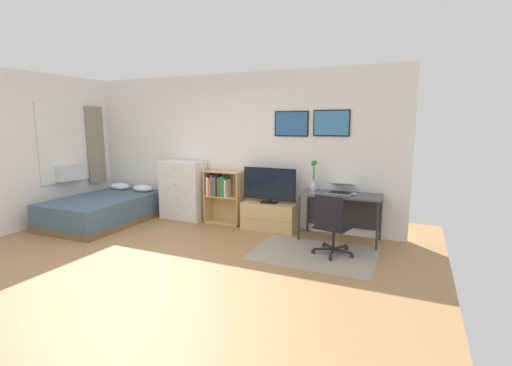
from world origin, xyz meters
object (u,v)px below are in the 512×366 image
bed (104,209)px  desk (341,202)px  bamboo_vase (314,175)px  wine_glass (313,184)px  tv_stand (270,216)px  computer_mouse (355,194)px  office_chair (331,224)px  laptop (341,189)px  television (269,185)px  bookshelf (221,192)px  dresser (183,190)px

bed → desk: (4.19, 0.81, 0.36)m
bamboo_vase → wine_glass: 0.26m
tv_stand → computer_mouse: bearing=-3.3°
desk → office_chair: office_chair is taller
laptop → tv_stand: bearing=-174.5°
tv_stand → office_chair: (1.24, -0.82, 0.22)m
television → laptop: 1.20m
bed → tv_stand: 3.09m
bookshelf → dresser: bearing=-175.5°
desk → wine_glass: 0.52m
television → wine_glass: bearing=-10.0°
dresser → bamboo_vase: 2.55m
bed → television: television is taller
computer_mouse → wine_glass: 0.64m
television → wine_glass: size_ratio=5.20×
office_chair → desk: bearing=104.9°
dresser → desk: bearing=0.3°
tv_stand → desk: size_ratio=0.76×
bookshelf → television: bearing=-4.1°
dresser → laptop: (2.97, 0.04, 0.24)m
bed → bamboo_vase: bamboo_vase is taller
desk → wine_glass: size_ratio=6.86×
bookshelf → desk: (2.19, -0.05, 0.02)m
tv_stand → office_chair: 1.50m
desk → computer_mouse: bearing=-20.8°
tv_stand → bamboo_vase: (0.74, 0.07, 0.75)m
office_chair → wine_glass: (-0.44, 0.66, 0.42)m
tv_stand → desk: (1.22, -0.00, 0.36)m
dresser → computer_mouse: size_ratio=10.76×
office_chair → tv_stand: bearing=159.7°
bamboo_vase → computer_mouse: bearing=-12.2°
television → desk: television is taller
desk → laptop: size_ratio=3.02×
dresser → bamboo_vase: bearing=1.9°
office_chair → wine_glass: size_ratio=4.78×
bamboo_vase → desk: bearing=-8.2°
bookshelf → desk: bookshelf is taller
bookshelf → bamboo_vase: bearing=0.6°
dresser → bookshelf: (0.80, 0.06, 0.02)m
tv_stand → computer_mouse: computer_mouse is taller
bookshelf → tv_stand: bearing=-2.8°
desk → tv_stand: bearing=179.9°
tv_stand → laptop: (1.20, 0.03, 0.56)m
dresser → office_chair: size_ratio=1.30×
television → desk: (1.22, 0.02, -0.18)m
laptop → dresser: bearing=-175.0°
television → office_chair: size_ratio=1.09×
wine_glass → dresser: bearing=176.7°
computer_mouse → bed: bearing=-170.6°
television → laptop: television is taller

